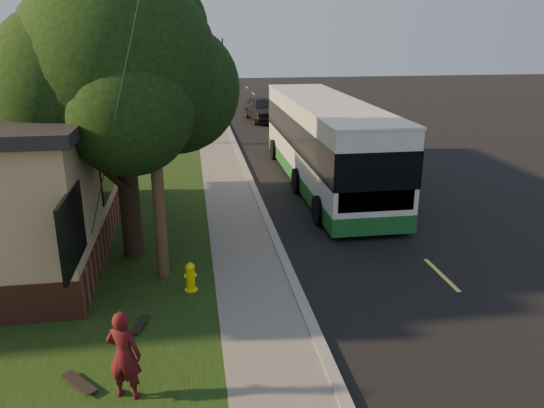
{
  "coord_description": "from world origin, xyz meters",
  "views": [
    {
      "loc": [
        -2.42,
        -11.96,
        6.23
      ],
      "look_at": [
        -0.24,
        2.15,
        1.5
      ],
      "focal_mm": 35.0,
      "sensor_mm": 36.0,
      "label": 1
    }
  ],
  "objects_px": {
    "traffic_signal": "(223,67)",
    "skateboarder": "(124,355)",
    "fire_hydrant": "(190,277)",
    "utility_pole": "(151,100)",
    "skateboard_spare": "(79,383)",
    "leafy_tree": "(120,72)",
    "bare_tree_far": "(181,87)",
    "skateboard_main": "(140,325)",
    "distant_car": "(263,109)",
    "transit_bus": "(325,140)",
    "bare_tree_near": "(170,107)",
    "dumpster": "(7,192)"
  },
  "relations": [
    {
      "from": "transit_bus",
      "to": "skateboard_main",
      "type": "xyz_separation_m",
      "value": [
        -6.73,
        -10.52,
        -1.74
      ]
    },
    {
      "from": "utility_pole",
      "to": "leafy_tree",
      "type": "xyz_separation_m",
      "value": [
        -0.87,
        1.66,
        0.54
      ]
    },
    {
      "from": "utility_pole",
      "to": "distant_car",
      "type": "height_order",
      "value": "utility_pole"
    },
    {
      "from": "bare_tree_far",
      "to": "traffic_signal",
      "type": "height_order",
      "value": "traffic_signal"
    },
    {
      "from": "bare_tree_far",
      "to": "distant_car",
      "type": "height_order",
      "value": "bare_tree_far"
    },
    {
      "from": "transit_bus",
      "to": "dumpster",
      "type": "distance_m",
      "value": 12.13
    },
    {
      "from": "bare_tree_near",
      "to": "skateboard_main",
      "type": "distance_m",
      "value": 19.65
    },
    {
      "from": "utility_pole",
      "to": "skateboarder",
      "type": "xyz_separation_m",
      "value": [
        -0.43,
        -4.84,
        -3.72
      ]
    },
    {
      "from": "fire_hydrant",
      "to": "transit_bus",
      "type": "distance_m",
      "value": 10.68
    },
    {
      "from": "traffic_signal",
      "to": "skateboard_main",
      "type": "distance_m",
      "value": 35.93
    },
    {
      "from": "bare_tree_near",
      "to": "bare_tree_far",
      "type": "relative_size",
      "value": 1.07
    },
    {
      "from": "traffic_signal",
      "to": "skateboard_spare",
      "type": "xyz_separation_m",
      "value": [
        -5.14,
        -37.44,
        -3.03
      ]
    },
    {
      "from": "fire_hydrant",
      "to": "skateboard_main",
      "type": "bearing_deg",
      "value": -125.82
    },
    {
      "from": "leafy_tree",
      "to": "skateboard_main",
      "type": "bearing_deg",
      "value": -83.83
    },
    {
      "from": "dumpster",
      "to": "bare_tree_far",
      "type": "bearing_deg",
      "value": 75.58
    },
    {
      "from": "utility_pole",
      "to": "skateboard_spare",
      "type": "relative_size",
      "value": 11.16
    },
    {
      "from": "leafy_tree",
      "to": "skateboard_spare",
      "type": "bearing_deg",
      "value": -94.39
    },
    {
      "from": "utility_pole",
      "to": "transit_bus",
      "type": "distance_m",
      "value": 10.55
    },
    {
      "from": "leafy_tree",
      "to": "skateboarder",
      "type": "bearing_deg",
      "value": -86.18
    },
    {
      "from": "skateboard_main",
      "to": "skateboard_spare",
      "type": "xyz_separation_m",
      "value": [
        -0.92,
        -1.89,
        0.01
      ]
    },
    {
      "from": "transit_bus",
      "to": "skateboarder",
      "type": "height_order",
      "value": "transit_bus"
    },
    {
      "from": "skateboarder",
      "to": "traffic_signal",
      "type": "bearing_deg",
      "value": -77.58
    },
    {
      "from": "fire_hydrant",
      "to": "bare_tree_near",
      "type": "bearing_deg",
      "value": 92.86
    },
    {
      "from": "bare_tree_far",
      "to": "leafy_tree",
      "type": "bearing_deg",
      "value": -92.45
    },
    {
      "from": "traffic_signal",
      "to": "utility_pole",
      "type": "bearing_deg",
      "value": -96.58
    },
    {
      "from": "leafy_tree",
      "to": "bare_tree_near",
      "type": "bearing_deg",
      "value": 87.5
    },
    {
      "from": "leafy_tree",
      "to": "skateboard_main",
      "type": "xyz_separation_m",
      "value": [
        0.45,
        -4.2,
        -5.04
      ]
    },
    {
      "from": "traffic_signal",
      "to": "skateboard_spare",
      "type": "distance_m",
      "value": 37.91
    },
    {
      "from": "transit_bus",
      "to": "skateboard_main",
      "type": "distance_m",
      "value": 12.61
    },
    {
      "from": "fire_hydrant",
      "to": "traffic_signal",
      "type": "bearing_deg",
      "value": 84.79
    },
    {
      "from": "bare_tree_far",
      "to": "transit_bus",
      "type": "relative_size",
      "value": 0.31
    },
    {
      "from": "fire_hydrant",
      "to": "bare_tree_far",
      "type": "height_order",
      "value": "bare_tree_far"
    },
    {
      "from": "transit_bus",
      "to": "skateboard_spare",
      "type": "distance_m",
      "value": 14.68
    },
    {
      "from": "traffic_signal",
      "to": "skateboard_main",
      "type": "relative_size",
      "value": 7.0
    },
    {
      "from": "bare_tree_near",
      "to": "dumpster",
      "type": "xyz_separation_m",
      "value": [
        -5.41,
        -10.98,
        -1.38
      ]
    },
    {
      "from": "skateboarder",
      "to": "skateboard_spare",
      "type": "relative_size",
      "value": 2.06
    },
    {
      "from": "leafy_tree",
      "to": "bare_tree_near",
      "type": "distance_m",
      "value": 15.66
    },
    {
      "from": "traffic_signal",
      "to": "skateboard_main",
      "type": "bearing_deg",
      "value": -96.77
    },
    {
      "from": "skateboard_spare",
      "to": "distant_car",
      "type": "distance_m",
      "value": 29.74
    },
    {
      "from": "distant_car",
      "to": "fire_hydrant",
      "type": "bearing_deg",
      "value": -106.49
    },
    {
      "from": "leafy_tree",
      "to": "traffic_signal",
      "type": "relative_size",
      "value": 1.42
    },
    {
      "from": "leafy_tree",
      "to": "distant_car",
      "type": "bearing_deg",
      "value": 73.17
    },
    {
      "from": "transit_bus",
      "to": "leafy_tree",
      "type": "bearing_deg",
      "value": -138.64
    },
    {
      "from": "traffic_signal",
      "to": "skateboarder",
      "type": "distance_m",
      "value": 38.15
    },
    {
      "from": "leafy_tree",
      "to": "transit_bus",
      "type": "bearing_deg",
      "value": 41.36
    },
    {
      "from": "skateboard_main",
      "to": "distant_car",
      "type": "relative_size",
      "value": 0.16
    },
    {
      "from": "bare_tree_far",
      "to": "skateboard_main",
      "type": "distance_m",
      "value": 31.61
    },
    {
      "from": "fire_hydrant",
      "to": "skateboard_spare",
      "type": "distance_m",
      "value": 4.01
    },
    {
      "from": "traffic_signal",
      "to": "skateboarder",
      "type": "xyz_separation_m",
      "value": [
        -4.24,
        -37.85,
        -2.26
      ]
    },
    {
      "from": "fire_hydrant",
      "to": "skateboarder",
      "type": "height_order",
      "value": "skateboarder"
    }
  ]
}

